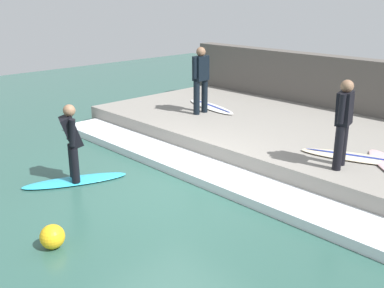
{
  "coord_description": "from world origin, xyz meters",
  "views": [
    {
      "loc": [
        -4.93,
        -5.69,
        3.33
      ],
      "look_at": [
        0.54,
        0.0,
        0.7
      ],
      "focal_mm": 42.0,
      "sensor_mm": 36.0,
      "label": 1
    }
  ],
  "objects_px": {
    "surfer_riding": "(72,139)",
    "surfboard_waiting_near": "(211,107)",
    "marker_buoy": "(52,237)",
    "surfer_waiting_far": "(343,119)",
    "surfer_waiting_near": "(201,77)",
    "surfboard_waiting_far": "(356,157)",
    "surfboard_riding": "(75,181)"
  },
  "relations": [
    {
      "from": "surfboard_riding",
      "to": "marker_buoy",
      "type": "relative_size",
      "value": 5.67
    },
    {
      "from": "surfer_waiting_far",
      "to": "marker_buoy",
      "type": "relative_size",
      "value": 4.51
    },
    {
      "from": "surfboard_riding",
      "to": "surfboard_waiting_far",
      "type": "height_order",
      "value": "surfboard_waiting_far"
    },
    {
      "from": "surfboard_waiting_near",
      "to": "surfer_waiting_far",
      "type": "height_order",
      "value": "surfer_waiting_far"
    },
    {
      "from": "surfer_waiting_near",
      "to": "surfboard_waiting_near",
      "type": "relative_size",
      "value": 0.84
    },
    {
      "from": "surfer_riding",
      "to": "surfer_waiting_far",
      "type": "bearing_deg",
      "value": -48.57
    },
    {
      "from": "surfer_waiting_near",
      "to": "surfboard_waiting_far",
      "type": "height_order",
      "value": "surfer_waiting_near"
    },
    {
      "from": "surfer_riding",
      "to": "marker_buoy",
      "type": "xyz_separation_m",
      "value": [
        -1.4,
        -1.83,
        -0.68
      ]
    },
    {
      "from": "surfboard_riding",
      "to": "surfer_riding",
      "type": "height_order",
      "value": "surfer_riding"
    },
    {
      "from": "surfer_riding",
      "to": "surfboard_waiting_far",
      "type": "relative_size",
      "value": 0.69
    },
    {
      "from": "surfer_waiting_far",
      "to": "marker_buoy",
      "type": "distance_m",
      "value": 5.01
    },
    {
      "from": "marker_buoy",
      "to": "surfer_waiting_near",
      "type": "bearing_deg",
      "value": 25.47
    },
    {
      "from": "surfer_riding",
      "to": "marker_buoy",
      "type": "height_order",
      "value": "surfer_riding"
    },
    {
      "from": "surfboard_riding",
      "to": "surfboard_waiting_far",
      "type": "relative_size",
      "value": 0.94
    },
    {
      "from": "surfboard_waiting_near",
      "to": "marker_buoy",
      "type": "bearing_deg",
      "value": -155.07
    },
    {
      "from": "surfboard_riding",
      "to": "surfer_waiting_near",
      "type": "height_order",
      "value": "surfer_waiting_near"
    },
    {
      "from": "marker_buoy",
      "to": "surfer_waiting_far",
      "type": "bearing_deg",
      "value": -20.96
    },
    {
      "from": "surfer_waiting_near",
      "to": "marker_buoy",
      "type": "bearing_deg",
      "value": -154.53
    },
    {
      "from": "surfboard_riding",
      "to": "marker_buoy",
      "type": "height_order",
      "value": "marker_buoy"
    },
    {
      "from": "surfboard_waiting_far",
      "to": "marker_buoy",
      "type": "height_order",
      "value": "surfboard_waiting_far"
    },
    {
      "from": "surfer_waiting_far",
      "to": "surfer_waiting_near",
      "type": "bearing_deg",
      "value": 78.04
    },
    {
      "from": "surfer_waiting_near",
      "to": "surfboard_waiting_far",
      "type": "bearing_deg",
      "value": -93.91
    },
    {
      "from": "surfer_riding",
      "to": "surfboard_waiting_far",
      "type": "distance_m",
      "value": 5.23
    },
    {
      "from": "surfer_waiting_near",
      "to": "surfer_waiting_far",
      "type": "distance_m",
      "value": 4.45
    },
    {
      "from": "surfboard_waiting_near",
      "to": "surfer_waiting_far",
      "type": "bearing_deg",
      "value": -108.58
    },
    {
      "from": "surfer_waiting_near",
      "to": "surfboard_waiting_near",
      "type": "xyz_separation_m",
      "value": [
        0.62,
        0.22,
        -0.91
      ]
    },
    {
      "from": "surfer_riding",
      "to": "marker_buoy",
      "type": "distance_m",
      "value": 2.4
    },
    {
      "from": "marker_buoy",
      "to": "surfboard_waiting_near",
      "type": "bearing_deg",
      "value": 24.93
    },
    {
      "from": "surfboard_waiting_far",
      "to": "surfer_riding",
      "type": "bearing_deg",
      "value": 136.43
    },
    {
      "from": "surfboard_waiting_near",
      "to": "marker_buoy",
      "type": "relative_size",
      "value": 5.82
    },
    {
      "from": "marker_buoy",
      "to": "surfboard_riding",
      "type": "bearing_deg",
      "value": 52.58
    },
    {
      "from": "surfer_riding",
      "to": "surfboard_waiting_near",
      "type": "relative_size",
      "value": 0.72
    }
  ]
}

